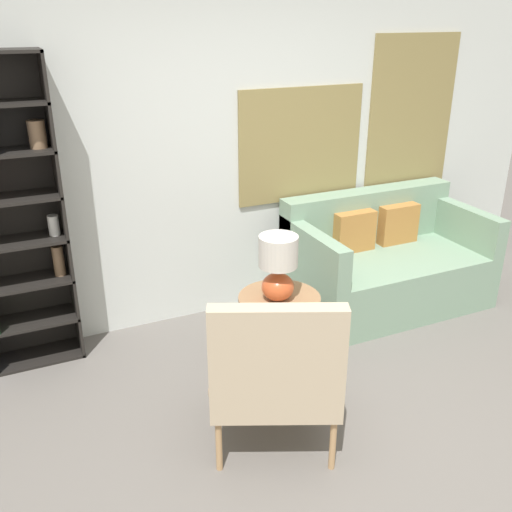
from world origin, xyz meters
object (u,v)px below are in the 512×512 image
Objects in this scene: couch at (384,264)px; side_table at (279,304)px; table_lamp at (278,265)px; armchair at (276,371)px.

couch is 2.87× the size of side_table.
table_lamp is (-0.03, -0.03, 0.30)m from side_table.
armchair reaches higher than side_table.
table_lamp is at bearing -136.64° from side_table.
table_lamp is at bearing -157.58° from couch.
couch is 1.36m from side_table.
side_table is 1.24× the size of table_lamp.
side_table is (0.42, 0.78, -0.06)m from armchair.
armchair is at bearing -142.53° from couch.
armchair is at bearing -118.17° from side_table.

